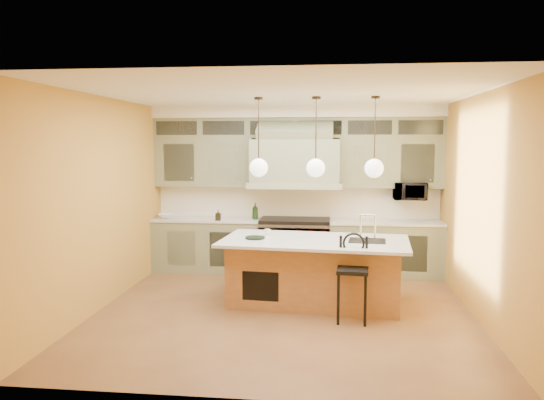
# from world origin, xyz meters

# --- Properties ---
(floor) EXTENTS (5.00, 5.00, 0.00)m
(floor) POSITION_xyz_m (0.00, 0.00, 0.00)
(floor) COLOR brown
(floor) RESTS_ON ground
(ceiling) EXTENTS (5.00, 5.00, 0.00)m
(ceiling) POSITION_xyz_m (0.00, 0.00, 2.90)
(ceiling) COLOR white
(ceiling) RESTS_ON wall_back
(wall_back) EXTENTS (5.00, 0.00, 5.00)m
(wall_back) POSITION_xyz_m (0.00, 2.50, 1.45)
(wall_back) COLOR #B88632
(wall_back) RESTS_ON ground
(wall_front) EXTENTS (5.00, 0.00, 5.00)m
(wall_front) POSITION_xyz_m (0.00, -2.50, 1.45)
(wall_front) COLOR #B88632
(wall_front) RESTS_ON ground
(wall_left) EXTENTS (0.00, 5.00, 5.00)m
(wall_left) POSITION_xyz_m (-2.50, 0.00, 1.45)
(wall_left) COLOR #B88632
(wall_left) RESTS_ON ground
(wall_right) EXTENTS (0.00, 5.00, 5.00)m
(wall_right) POSITION_xyz_m (2.50, 0.00, 1.45)
(wall_right) COLOR #B88632
(wall_right) RESTS_ON ground
(back_cabinetry) EXTENTS (5.00, 0.77, 2.90)m
(back_cabinetry) POSITION_xyz_m (0.00, 2.23, 1.43)
(back_cabinetry) COLOR gray
(back_cabinetry) RESTS_ON floor
(range) EXTENTS (1.20, 0.74, 0.96)m
(range) POSITION_xyz_m (0.00, 2.14, 0.49)
(range) COLOR silver
(range) RESTS_ON floor
(kitchen_island) EXTENTS (2.70, 1.58, 1.35)m
(kitchen_island) POSITION_xyz_m (0.41, 0.44, 0.47)
(kitchen_island) COLOR brown
(kitchen_island) RESTS_ON floor
(counter_stool) EXTENTS (0.42, 0.42, 1.12)m
(counter_stool) POSITION_xyz_m (0.90, -0.27, 0.64)
(counter_stool) COLOR black
(counter_stool) RESTS_ON floor
(microwave) EXTENTS (0.54, 0.37, 0.30)m
(microwave) POSITION_xyz_m (1.95, 2.25, 1.45)
(microwave) COLOR black
(microwave) RESTS_ON back_cabinetry
(oil_bottle_a) EXTENTS (0.12, 0.12, 0.28)m
(oil_bottle_a) POSITION_xyz_m (-0.70, 2.15, 1.08)
(oil_bottle_a) COLOR black
(oil_bottle_a) RESTS_ON back_cabinetry
(oil_bottle_b) EXTENTS (0.09, 0.09, 0.18)m
(oil_bottle_b) POSITION_xyz_m (-1.31, 1.92, 1.03)
(oil_bottle_b) COLOR black
(oil_bottle_b) RESTS_ON back_cabinetry
(fruit_bowl) EXTENTS (0.33, 0.33, 0.08)m
(fruit_bowl) POSITION_xyz_m (-2.28, 2.12, 0.98)
(fruit_bowl) COLOR white
(fruit_bowl) RESTS_ON back_cabinetry
(cup) EXTENTS (0.10, 0.10, 0.09)m
(cup) POSITION_xyz_m (-0.31, 0.70, 0.96)
(cup) COLOR silver
(cup) RESTS_ON kitchen_island
(pendant_left) EXTENTS (0.26, 0.26, 1.11)m
(pendant_left) POSITION_xyz_m (-0.40, 0.45, 1.95)
(pendant_left) COLOR #2D2319
(pendant_left) RESTS_ON ceiling
(pendant_center) EXTENTS (0.26, 0.26, 1.11)m
(pendant_center) POSITION_xyz_m (0.40, 0.45, 1.95)
(pendant_center) COLOR #2D2319
(pendant_center) RESTS_ON ceiling
(pendant_right) EXTENTS (0.26, 0.26, 1.11)m
(pendant_right) POSITION_xyz_m (1.20, 0.45, 1.95)
(pendant_right) COLOR #2D2319
(pendant_right) RESTS_ON ceiling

